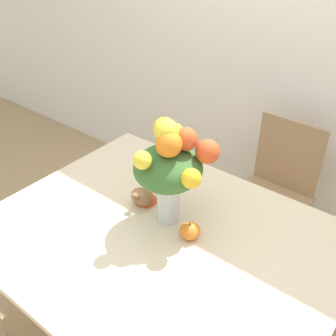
{
  "coord_description": "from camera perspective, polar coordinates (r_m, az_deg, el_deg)",
  "views": [
    {
      "loc": [
        0.8,
        -0.95,
        1.89
      ],
      "look_at": [
        -0.04,
        0.1,
        1.01
      ],
      "focal_mm": 42.0,
      "sensor_mm": 36.0,
      "label": 1
    }
  ],
  "objects": [
    {
      "name": "wall_back",
      "position": [
        2.46,
        19.67,
        18.74
      ],
      "size": [
        8.0,
        0.06,
        2.7
      ],
      "color": "white",
      "rests_on": "ground_plane"
    },
    {
      "name": "dining_table",
      "position": [
        1.74,
        -1.15,
        -11.48
      ],
      "size": [
        1.47,
        1.16,
        0.74
      ],
      "color": "beige",
      "rests_on": "ground_plane"
    },
    {
      "name": "flower_vase",
      "position": [
        1.6,
        0.32,
        0.49
      ],
      "size": [
        0.33,
        0.36,
        0.49
      ],
      "color": "silver",
      "rests_on": "dining_table"
    },
    {
      "name": "pumpkin",
      "position": [
        1.66,
        3.2,
        -9.07
      ],
      "size": [
        0.09,
        0.09,
        0.08
      ],
      "color": "orange",
      "rests_on": "dining_table"
    },
    {
      "name": "turkey_figurine",
      "position": [
        1.83,
        -3.52,
        -3.91
      ],
      "size": [
        0.11,
        0.15,
        0.09
      ],
      "color": "#936642",
      "rests_on": "dining_table"
    },
    {
      "name": "dining_chair_near_window",
      "position": [
        2.47,
        15.06,
        -3.45
      ],
      "size": [
        0.43,
        0.43,
        0.9
      ],
      "rotation": [
        0.0,
        0.0,
        -0.02
      ],
      "color": "#9E7A56",
      "rests_on": "ground_plane"
    }
  ]
}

